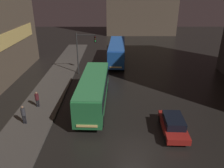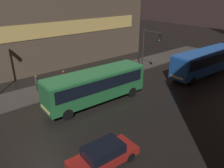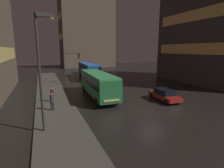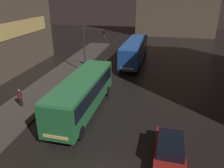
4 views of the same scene
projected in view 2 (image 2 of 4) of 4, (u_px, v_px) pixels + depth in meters
name	position (u px, v px, depth m)	size (l,w,h in m)	color
ground_plane	(41.00, 153.00, 14.57)	(120.00, 120.00, 0.00)	black
sidewalk_left	(90.00, 78.00, 26.78)	(4.00, 48.00, 0.15)	#47423D
building_left_tower	(52.00, 11.00, 31.75)	(10.07, 26.87, 14.65)	brown
bus_near	(96.00, 84.00, 20.42)	(2.84, 10.16, 3.16)	#236B38
bus_far	(206.00, 60.00, 27.32)	(2.99, 11.13, 3.25)	#194793
car_taxi	(103.00, 155.00, 13.32)	(1.98, 4.46, 1.42)	maroon
pedestrian_near	(64.00, 76.00, 24.54)	(0.48, 0.48, 1.64)	black
pedestrian_mid	(37.00, 82.00, 22.87)	(0.52, 0.52, 1.75)	black
traffic_light_main	(149.00, 45.00, 26.60)	(2.77, 0.35, 5.81)	#2D2D2D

